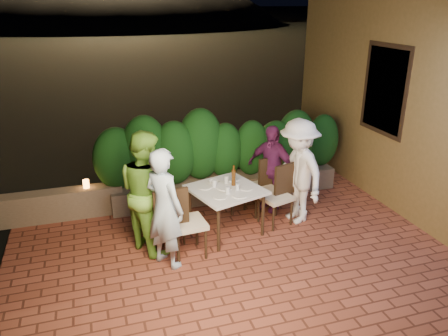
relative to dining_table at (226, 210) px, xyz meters
name	(u,v)px	position (x,y,z in m)	size (l,w,h in m)	color
ground	(263,265)	(0.22, -1.03, -0.40)	(400.00, 400.00, 0.00)	black
terrace_floor	(251,250)	(0.22, -0.53, -0.45)	(7.00, 6.00, 0.15)	brown
building_wall	(409,55)	(3.82, 0.97, 2.12)	(1.60, 5.00, 5.00)	olive
window_pane	(386,90)	(3.04, 0.47, 1.62)	(0.08, 1.00, 1.40)	black
window_frame	(386,90)	(3.03, 0.47, 1.62)	(0.06, 1.15, 1.55)	black
planter	(227,186)	(0.42, 1.27, -0.17)	(4.20, 0.55, 0.40)	brown
hedge	(227,148)	(0.42, 1.27, 0.57)	(4.00, 0.70, 1.10)	#113A10
parapet	(55,205)	(-2.58, 1.27, -0.12)	(2.20, 0.30, 0.50)	brown
hill	(113,55)	(2.22, 58.97, -4.38)	(52.00, 40.00, 22.00)	black
dining_table	(226,210)	(0.00, 0.00, 0.00)	(0.99, 0.99, 0.75)	white
plate_nw	(220,197)	(-0.18, -0.27, 0.38)	(0.20, 0.20, 0.01)	white
plate_sw	(205,187)	(-0.30, 0.13, 0.38)	(0.20, 0.20, 0.01)	white
plate_ne	(246,188)	(0.29, -0.10, 0.38)	(0.19, 0.19, 0.01)	white
plate_se	(232,179)	(0.21, 0.32, 0.38)	(0.23, 0.23, 0.01)	white
plate_centre	(225,188)	(-0.01, 0.02, 0.38)	(0.25, 0.25, 0.01)	white
plate_front	(239,195)	(0.10, -0.31, 0.38)	(0.22, 0.22, 0.01)	white
glass_nw	(228,190)	(-0.03, -0.18, 0.43)	(0.06, 0.06, 0.11)	silver
glass_sw	(214,183)	(-0.15, 0.12, 0.43)	(0.07, 0.07, 0.11)	silver
glass_ne	(237,187)	(0.15, -0.10, 0.42)	(0.06, 0.06, 0.10)	silver
glass_se	(226,179)	(0.07, 0.20, 0.44)	(0.07, 0.07, 0.12)	silver
beer_bottle	(234,175)	(0.15, 0.09, 0.54)	(0.06, 0.06, 0.33)	#4C2A0C
bowl	(214,182)	(-0.11, 0.27, 0.39)	(0.15, 0.15, 0.04)	white
chair_left_front	(187,222)	(-0.72, -0.46, 0.16)	(0.49, 0.49, 1.06)	black
chair_left_back	(171,215)	(-0.87, 0.00, 0.05)	(0.40, 0.40, 0.85)	black
chair_right_front	(276,196)	(0.85, 0.03, 0.12)	(0.46, 0.46, 1.00)	black
chair_right_back	(260,186)	(0.76, 0.49, 0.11)	(0.45, 0.45, 0.97)	black
diner_blue	(165,209)	(-1.05, -0.59, 0.47)	(0.62, 0.41, 1.70)	silver
diner_green	(147,191)	(-1.21, -0.07, 0.52)	(0.87, 0.68, 1.80)	#75BA3A
diner_white	(298,172)	(1.23, 0.04, 0.49)	(1.12, 0.64, 1.73)	white
diner_purple	(271,168)	(0.99, 0.58, 0.38)	(0.89, 0.37, 1.51)	#69235D
parapet_lamp	(86,184)	(-2.05, 1.27, 0.20)	(0.10, 0.10, 0.14)	orange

